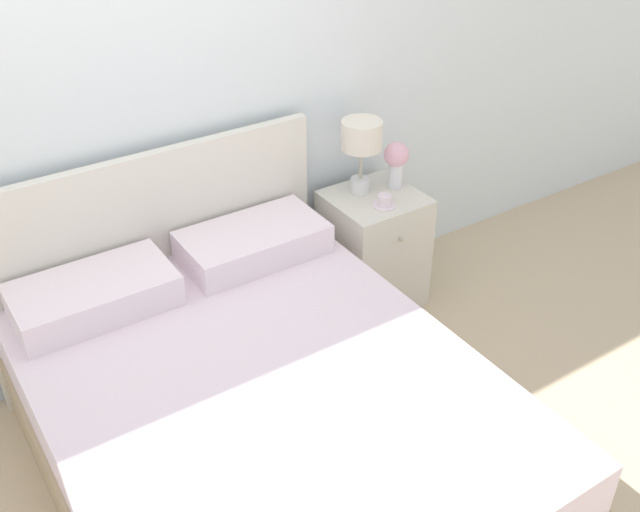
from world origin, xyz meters
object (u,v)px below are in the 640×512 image
object	(u,v)px
bed	(258,415)
flower_vase	(396,160)
table_lamp	(361,141)
nightstand	(373,249)
teacup	(384,201)

from	to	relation	value
bed	flower_vase	distance (m)	1.50
flower_vase	table_lamp	bearing A→B (deg)	163.82
flower_vase	nightstand	bearing A→B (deg)	-169.32
teacup	nightstand	bearing A→B (deg)	78.19
nightstand	table_lamp	size ratio (longest dim) A/B	1.63
teacup	flower_vase	bearing A→B (deg)	37.78
bed	teacup	xyz separation A→B (m)	(1.05, 0.59, 0.36)
bed	flower_vase	bearing A→B (deg)	30.73
nightstand	bed	bearing A→B (deg)	-146.98
bed	nightstand	xyz separation A→B (m)	(1.07, 0.70, 0.02)
bed	nightstand	distance (m)	1.28
table_lamp	flower_vase	distance (m)	0.23
bed	flower_vase	world-z (taller)	bed
flower_vase	teacup	distance (m)	0.25
nightstand	flower_vase	size ratio (longest dim) A/B	2.55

